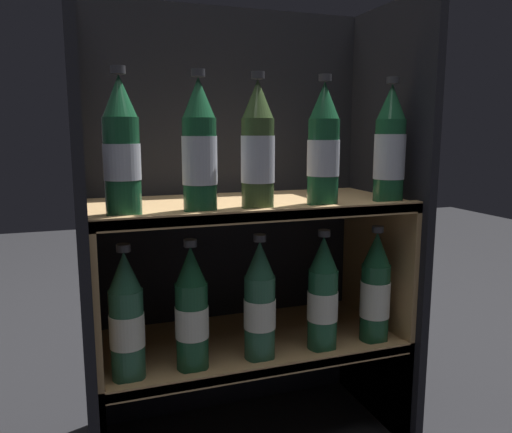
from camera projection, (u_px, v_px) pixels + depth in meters
The scene contains 15 objects.
fridge_back_wall at pixel (228, 217), 1.27m from camera, with size 0.72×0.02×1.01m, color black.
fridge_side_left at pixel (84, 240), 1.00m from camera, with size 0.02×0.35×1.01m, color black.
fridge_side_right at pixel (384, 220), 1.23m from camera, with size 0.02×0.35×1.01m, color black.
shelf_lower at pixel (251, 358), 1.15m from camera, with size 0.68×0.31×0.25m.
shelf_upper at pixel (250, 267), 1.12m from camera, with size 0.68×0.31×0.57m.
bottle_upper_front_0 at pixel (122, 150), 0.90m from camera, with size 0.07×0.07×0.27m.
bottle_upper_front_1 at pixel (199, 150), 0.94m from camera, with size 0.07×0.07×0.27m.
bottle_upper_front_2 at pixel (258, 149), 0.98m from camera, with size 0.07×0.07×0.27m.
bottle_upper_front_3 at pixel (323, 148), 1.03m from camera, with size 0.07×0.07×0.27m.
bottle_upper_front_4 at pixel (390, 148), 1.08m from camera, with size 0.07×0.07×0.27m.
bottle_lower_front_0 at pixel (127, 319), 0.95m from camera, with size 0.07×0.07×0.27m.
bottle_lower_front_1 at pixel (192, 312), 0.99m from camera, with size 0.07×0.07×0.27m.
bottle_lower_front_2 at pixel (260, 303), 1.04m from camera, with size 0.07×0.07×0.27m.
bottle_lower_front_3 at pixel (323, 296), 1.08m from camera, with size 0.07×0.07×0.27m.
bottle_lower_front_4 at pixel (375, 290), 1.13m from camera, with size 0.07×0.07×0.27m.
Camera 1 is at (-0.34, -0.88, 0.72)m, focal length 35.00 mm.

